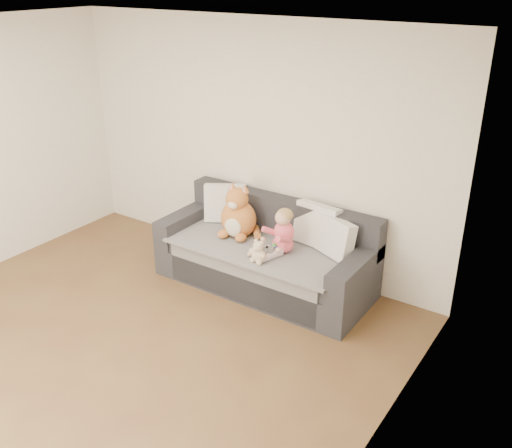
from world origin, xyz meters
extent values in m
plane|color=brown|center=(0.00, 0.00, 0.00)|extent=(5.00, 5.00, 0.00)
plane|color=white|center=(0.00, 0.00, 2.60)|extent=(5.00, 5.00, 0.00)
plane|color=white|center=(0.00, 2.50, 1.30)|extent=(4.50, 0.00, 4.50)
plane|color=white|center=(2.25, 0.00, 1.30)|extent=(0.00, 5.00, 5.00)
cube|color=#242428|center=(0.47, 2.02, 0.15)|extent=(2.20, 0.90, 0.30)
cube|color=#242428|center=(0.47, 1.99, 0.38)|extent=(1.90, 0.80, 0.15)
cube|color=#242428|center=(0.47, 2.37, 0.65)|extent=(2.20, 0.20, 0.40)
cube|color=#242428|center=(-0.53, 2.02, 0.45)|extent=(0.20, 0.90, 0.30)
cube|color=#242428|center=(1.47, 2.02, 0.45)|extent=(0.20, 0.90, 0.30)
cube|color=gray|center=(0.47, 1.97, 0.46)|extent=(1.85, 0.88, 0.02)
cube|color=gray|center=(0.47, 1.58, 0.23)|extent=(1.70, 0.02, 0.41)
cube|color=white|center=(-0.20, 2.28, 0.68)|extent=(0.49, 0.40, 0.42)
cube|color=white|center=(0.90, 2.31, 0.68)|extent=(0.48, 0.26, 0.44)
cube|color=white|center=(1.17, 2.20, 0.66)|extent=(0.44, 0.33, 0.38)
ellipsoid|color=#F25563|center=(0.71, 1.98, 0.56)|extent=(0.22, 0.18, 0.18)
ellipsoid|color=#F25563|center=(0.72, 1.99, 0.68)|extent=(0.21, 0.18, 0.23)
ellipsoid|color=#DBAA8C|center=(0.71, 1.98, 0.83)|extent=(0.15, 0.15, 0.15)
ellipsoid|color=tan|center=(0.72, 2.00, 0.86)|extent=(0.16, 0.16, 0.13)
cylinder|color=#F25563|center=(0.59, 1.97, 0.66)|extent=(0.18, 0.20, 0.14)
cylinder|color=#F25563|center=(0.78, 1.88, 0.66)|extent=(0.08, 0.22, 0.14)
ellipsoid|color=#DBAA8C|center=(0.53, 1.91, 0.59)|extent=(0.05, 0.05, 0.05)
ellipsoid|color=#DBAA8C|center=(0.78, 1.80, 0.59)|extent=(0.05, 0.05, 0.05)
cylinder|color=#E5B2C6|center=(0.58, 1.84, 0.51)|extent=(0.21, 0.27, 0.09)
cylinder|color=#E5B2C6|center=(0.69, 1.79, 0.51)|extent=(0.15, 0.28, 0.09)
ellipsoid|color=#DBAA8C|center=(0.51, 1.72, 0.50)|extent=(0.06, 0.09, 0.05)
ellipsoid|color=#DBAA8C|center=(0.65, 1.66, 0.50)|extent=(0.06, 0.09, 0.05)
ellipsoid|color=#C37A2B|center=(0.12, 2.07, 0.65)|extent=(0.38, 0.33, 0.40)
ellipsoid|color=beige|center=(0.14, 1.94, 0.62)|extent=(0.20, 0.09, 0.22)
ellipsoid|color=#C37A2B|center=(0.13, 2.04, 0.88)|extent=(0.23, 0.23, 0.23)
ellipsoid|color=beige|center=(0.14, 1.94, 0.85)|extent=(0.11, 0.07, 0.08)
cone|color=#C37A2B|center=(0.05, 2.07, 0.99)|extent=(0.10, 0.10, 0.08)
cone|color=pink|center=(0.05, 2.05, 0.98)|extent=(0.06, 0.06, 0.05)
cone|color=#C37A2B|center=(0.19, 2.09, 0.99)|extent=(0.10, 0.10, 0.08)
cone|color=pink|center=(0.19, 2.07, 0.98)|extent=(0.06, 0.06, 0.05)
ellipsoid|color=#C37A2B|center=(0.05, 1.90, 0.52)|extent=(0.11, 0.13, 0.09)
ellipsoid|color=#C37A2B|center=(0.25, 1.93, 0.52)|extent=(0.11, 0.13, 0.09)
cylinder|color=#C37A2B|center=(0.30, 2.14, 0.51)|extent=(0.22, 0.25, 0.09)
ellipsoid|color=#CFB18F|center=(0.64, 1.67, 0.54)|extent=(0.15, 0.12, 0.15)
ellipsoid|color=#CFB18F|center=(0.64, 1.66, 0.64)|extent=(0.10, 0.10, 0.10)
ellipsoid|color=#CFB18F|center=(0.60, 1.68, 0.68)|extent=(0.04, 0.04, 0.04)
ellipsoid|color=#CFB18F|center=(0.67, 1.67, 0.68)|extent=(0.04, 0.04, 0.04)
ellipsoid|color=beige|center=(0.63, 1.62, 0.63)|extent=(0.04, 0.04, 0.04)
ellipsoid|color=#CFB18F|center=(0.57, 1.66, 0.56)|extent=(0.05, 0.05, 0.05)
ellipsoid|color=#CFB18F|center=(0.70, 1.65, 0.56)|extent=(0.05, 0.05, 0.05)
ellipsoid|color=#CFB18F|center=(0.59, 1.63, 0.50)|extent=(0.06, 0.06, 0.06)
ellipsoid|color=#CFB18F|center=(0.67, 1.62, 0.50)|extent=(0.06, 0.06, 0.06)
ellipsoid|color=white|center=(0.66, 1.80, 0.53)|extent=(0.13, 0.16, 0.12)
ellipsoid|color=white|center=(0.66, 1.72, 0.58)|extent=(0.08, 0.08, 0.08)
ellipsoid|color=black|center=(0.63, 1.74, 0.62)|extent=(0.03, 0.03, 0.03)
ellipsoid|color=black|center=(0.68, 1.74, 0.62)|extent=(0.03, 0.03, 0.03)
cylinder|color=#463899|center=(0.67, 1.88, 0.52)|extent=(0.09, 0.09, 0.09)
cone|color=green|center=(0.67, 1.88, 0.58)|extent=(0.08, 0.08, 0.04)
cylinder|color=green|center=(0.63, 1.87, 0.53)|extent=(0.02, 0.02, 0.06)
cylinder|color=green|center=(0.72, 1.90, 0.53)|extent=(0.02, 0.02, 0.06)
camera|label=1|loc=(3.26, -2.29, 3.02)|focal=40.00mm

